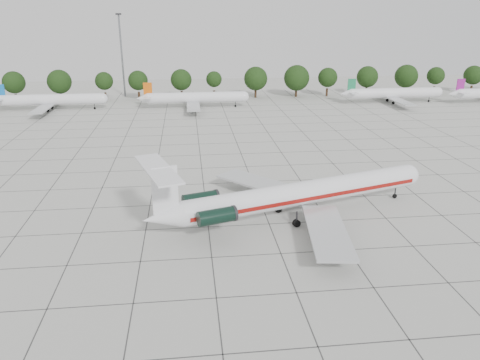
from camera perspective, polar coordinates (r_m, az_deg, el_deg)
The scene contains 8 objects.
ground at distance 69.07m, azimuth 2.43°, elevation -2.54°, with size 260.00×260.00×0.00m, color #B8B8B0.
apron_joints at distance 82.96m, azimuth 0.85°, elevation 1.43°, with size 170.00×170.00×0.02m, color #383838.
main_airliner at distance 62.35m, azimuth 6.32°, elevation -1.82°, with size 40.45×30.97×9.68m.
bg_airliner_b at distance 141.71m, azimuth -21.98°, elevation 9.05°, with size 28.24×27.20×7.40m.
bg_airliner_c at distance 135.47m, azimuth -5.44°, elevation 9.95°, with size 28.24×27.20×7.40m.
bg_airliner_d at distance 149.67m, azimuth 18.23°, elevation 10.02°, with size 28.24×27.20×7.40m.
tree_line at distance 149.38m, azimuth -7.18°, elevation 12.02°, with size 249.86×8.44×10.22m.
floodlight_mast at distance 156.71m, azimuth -14.25°, elevation 15.01°, with size 1.60×1.60×25.45m.
Camera 1 is at (-10.09, -62.95, 26.56)m, focal length 35.00 mm.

